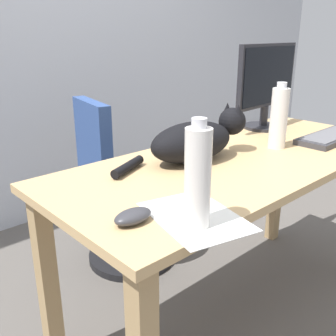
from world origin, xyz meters
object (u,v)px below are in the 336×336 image
(computer_mouse, at_px, (133,216))
(cat, at_px, (196,139))
(keyboard, at_px, (333,136))
(spray_bottle, at_px, (198,178))
(office_chair, at_px, (121,196))
(water_bottle, at_px, (279,118))
(monitor, at_px, (267,83))

(computer_mouse, bearing_deg, cat, 26.69)
(keyboard, relative_size, cat, 0.72)
(cat, relative_size, computer_mouse, 5.56)
(cat, bearing_deg, spray_bottle, -136.36)
(office_chair, xyz_separation_m, keyboard, (0.62, -0.81, 0.38))
(office_chair, height_order, keyboard, office_chair)
(cat, distance_m, spray_bottle, 0.54)
(office_chair, height_order, water_bottle, water_bottle)
(computer_mouse, height_order, spray_bottle, spray_bottle)
(office_chair, relative_size, computer_mouse, 8.34)
(keyboard, height_order, cat, cat)
(keyboard, bearing_deg, monitor, 98.96)
(keyboard, relative_size, computer_mouse, 4.00)
(office_chair, height_order, monitor, monitor)
(office_chair, relative_size, water_bottle, 3.34)
(office_chair, xyz_separation_m, water_bottle, (0.31, -0.71, 0.49))
(spray_bottle, bearing_deg, water_bottle, 18.54)
(office_chair, xyz_separation_m, cat, (-0.06, -0.60, 0.44))
(office_chair, bearing_deg, spray_bottle, -114.96)
(office_chair, distance_m, spray_bottle, 1.18)
(monitor, relative_size, spray_bottle, 1.73)
(office_chair, xyz_separation_m, computer_mouse, (-0.56, -0.85, 0.38))
(office_chair, distance_m, keyboard, 1.09)
(water_bottle, relative_size, spray_bottle, 0.99)
(cat, height_order, computer_mouse, cat)
(keyboard, distance_m, spray_bottle, 1.09)
(computer_mouse, xyz_separation_m, water_bottle, (0.87, 0.13, 0.11))
(office_chair, relative_size, monitor, 1.91)
(office_chair, bearing_deg, monitor, -39.63)
(monitor, relative_size, computer_mouse, 4.37)
(cat, xyz_separation_m, spray_bottle, (-0.39, -0.37, 0.05))
(cat, height_order, water_bottle, water_bottle)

